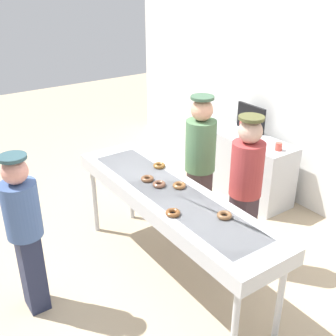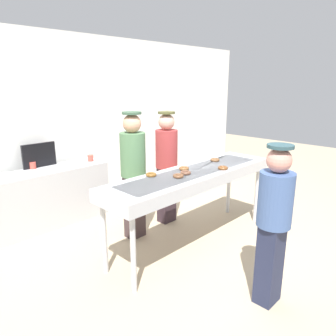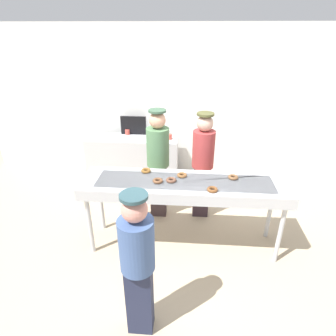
% 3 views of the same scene
% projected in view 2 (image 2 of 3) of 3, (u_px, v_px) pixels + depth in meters
% --- Properties ---
extents(ground_plane, '(16.00, 16.00, 0.00)m').
position_uv_depth(ground_plane, '(192.00, 242.00, 4.20)').
color(ground_plane, tan).
extents(back_wall, '(8.00, 0.12, 2.80)m').
position_uv_depth(back_wall, '(90.00, 122.00, 5.40)').
color(back_wall, white).
rests_on(back_wall, ground).
extents(fryer_conveyor, '(2.58, 0.65, 0.98)m').
position_uv_depth(fryer_conveyor, '(193.00, 177.00, 3.96)').
color(fryer_conveyor, '#B7BABF').
rests_on(fryer_conveyor, ground).
extents(chocolate_donut_0, '(0.15, 0.15, 0.04)m').
position_uv_depth(chocolate_donut_0, '(151.00, 175.00, 3.73)').
color(chocolate_donut_0, brown).
rests_on(chocolate_donut_0, fryer_conveyor).
extents(chocolate_donut_1, '(0.18, 0.18, 0.04)m').
position_uv_depth(chocolate_donut_1, '(223.00, 168.00, 4.02)').
color(chocolate_donut_1, brown).
rests_on(chocolate_donut_1, fryer_conveyor).
extents(chocolate_donut_2, '(0.15, 0.15, 0.04)m').
position_uv_depth(chocolate_donut_2, '(215.00, 160.00, 4.44)').
color(chocolate_donut_2, brown).
rests_on(chocolate_donut_2, fryer_conveyor).
extents(chocolate_donut_3, '(0.17, 0.17, 0.04)m').
position_uv_depth(chocolate_donut_3, '(184.00, 168.00, 4.00)').
color(chocolate_donut_3, brown).
rests_on(chocolate_donut_3, fryer_conveyor).
extents(chocolate_donut_4, '(0.18, 0.18, 0.04)m').
position_uv_depth(chocolate_donut_4, '(178.00, 176.00, 3.68)').
color(chocolate_donut_4, brown).
rests_on(chocolate_donut_4, fryer_conveyor).
extents(chocolate_donut_5, '(0.17, 0.17, 0.04)m').
position_uv_depth(chocolate_donut_5, '(186.00, 173.00, 3.81)').
color(chocolate_donut_5, brown).
rests_on(chocolate_donut_5, fryer_conveyor).
extents(worker_baker, '(0.33, 0.33, 1.70)m').
position_uv_depth(worker_baker, '(133.00, 168.00, 4.13)').
color(worker_baker, '#3C2D2E').
rests_on(worker_baker, ground).
extents(worker_assistant, '(0.32, 0.32, 1.66)m').
position_uv_depth(worker_assistant, '(167.00, 161.00, 4.62)').
color(worker_assistant, '#33242C').
rests_on(worker_assistant, ground).
extents(customer_waiting, '(0.31, 0.31, 1.54)m').
position_uv_depth(customer_waiting, '(274.00, 219.00, 2.86)').
color(customer_waiting, '#202640').
rests_on(customer_waiting, ground).
extents(prep_counter, '(1.73, 0.52, 0.85)m').
position_uv_depth(prep_counter, '(50.00, 197.00, 4.65)').
color(prep_counter, '#B7BABF').
rests_on(prep_counter, ground).
extents(paper_cup_0, '(0.09, 0.09, 0.10)m').
position_uv_depth(paper_cup_0, '(90.00, 158.00, 5.00)').
color(paper_cup_0, '#CC4C3F').
rests_on(paper_cup_0, prep_counter).
extents(paper_cup_1, '(0.09, 0.09, 0.10)m').
position_uv_depth(paper_cup_1, '(33.00, 165.00, 4.56)').
color(paper_cup_1, '#CC4C3F').
rests_on(paper_cup_1, prep_counter).
extents(menu_display, '(0.49, 0.04, 0.35)m').
position_uv_depth(menu_display, '(39.00, 155.00, 4.63)').
color(menu_display, black).
rests_on(menu_display, prep_counter).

